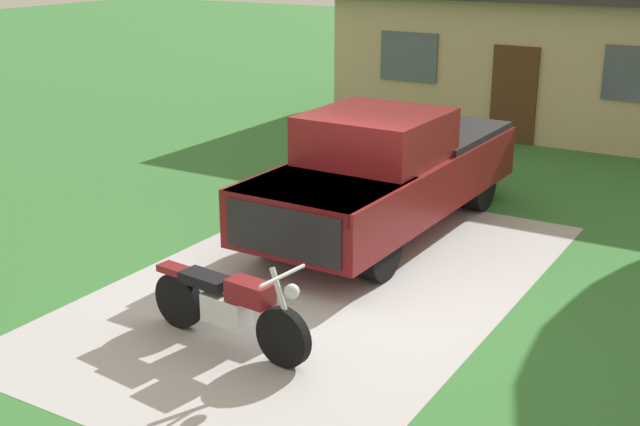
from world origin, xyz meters
name	(u,v)px	position (x,y,z in m)	size (l,w,h in m)	color
ground_plane	(322,284)	(0.00, 0.00, 0.00)	(80.00, 80.00, 0.00)	#357334
driveway_pad	(322,284)	(0.00, 0.00, 0.00)	(4.72, 7.91, 0.01)	#ADADAD
motorcycle	(229,306)	(0.00, -1.98, 0.47)	(2.21, 0.70, 1.09)	black
pickup_truck	(389,169)	(-0.25, 2.40, 0.95)	(2.09, 5.66, 1.90)	black
neighbor_house	(551,48)	(-0.48, 11.41, 1.79)	(9.60, 5.60, 3.50)	tan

